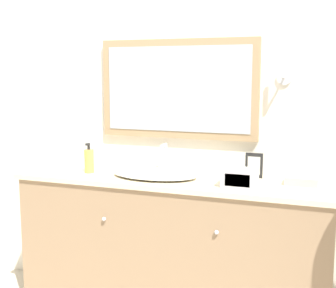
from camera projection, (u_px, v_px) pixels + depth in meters
wall_back at (188, 110)px, 3.00m from camera, size 8.00×0.18×2.55m
vanity_counter at (173, 248)px, 2.86m from camera, size 1.91×0.52×0.89m
sink_basin at (156, 174)px, 2.81m from camera, size 0.52×0.37×0.18m
soap_bottle at (89, 161)px, 2.92m from camera, size 0.06×0.06×0.19m
appliance_box at (240, 178)px, 2.55m from camera, size 0.19×0.14×0.10m
picture_frame at (254, 165)px, 2.77m from camera, size 0.10×0.01×0.15m
hand_towel_near_sink at (302, 181)px, 2.61m from camera, size 0.18×0.13×0.05m
hand_towel_far_corner at (67, 164)px, 3.08m from camera, size 0.20×0.14×0.05m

